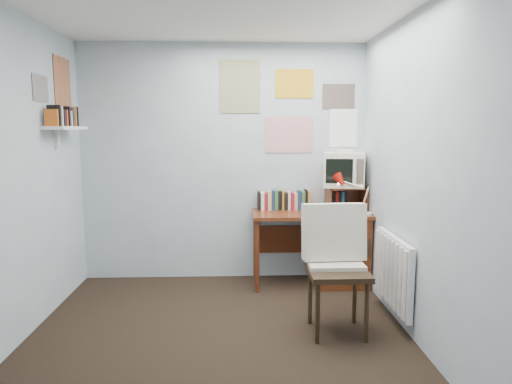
# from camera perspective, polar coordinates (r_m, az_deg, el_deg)

# --- Properties ---
(ground) EXTENTS (3.50, 3.50, 0.00)m
(ground) POSITION_cam_1_polar(r_m,az_deg,el_deg) (3.51, -4.82, -19.49)
(ground) COLOR black
(ground) RESTS_ON ground
(back_wall) EXTENTS (3.00, 0.02, 2.50)m
(back_wall) POSITION_cam_1_polar(r_m,az_deg,el_deg) (4.88, -4.10, 3.63)
(back_wall) COLOR #B2BFCC
(back_wall) RESTS_ON ground
(right_wall) EXTENTS (0.02, 3.50, 2.50)m
(right_wall) POSITION_cam_1_polar(r_m,az_deg,el_deg) (3.41, 20.98, 1.26)
(right_wall) COLOR #B2BFCC
(right_wall) RESTS_ON ground
(desk) EXTENTS (1.20, 0.55, 0.76)m
(desk) POSITION_cam_1_polar(r_m,az_deg,el_deg) (4.86, 9.95, -6.61)
(desk) COLOR #562713
(desk) RESTS_ON ground
(desk_chair) EXTENTS (0.51, 0.48, 0.99)m
(desk_chair) POSITION_cam_1_polar(r_m,az_deg,el_deg) (3.69, 10.19, -9.89)
(desk_chair) COLOR black
(desk_chair) RESTS_ON ground
(desk_lamp) EXTENTS (0.27, 0.23, 0.36)m
(desk_lamp) POSITION_cam_1_polar(r_m,az_deg,el_deg) (4.64, 13.81, -0.65)
(desk_lamp) COLOR #B0130B
(desk_lamp) RESTS_ON desk
(tv_riser) EXTENTS (0.40, 0.30, 0.25)m
(tv_riser) POSITION_cam_1_polar(r_m,az_deg,el_deg) (4.89, 11.17, -0.79)
(tv_riser) COLOR #562713
(tv_riser) RESTS_ON desk
(crt_tv) EXTENTS (0.49, 0.46, 0.39)m
(crt_tv) POSITION_cam_1_polar(r_m,az_deg,el_deg) (4.87, 10.99, 2.95)
(crt_tv) COLOR beige
(crt_tv) RESTS_ON tv_riser
(book_row) EXTENTS (0.60, 0.14, 0.22)m
(book_row) POSITION_cam_1_polar(r_m,az_deg,el_deg) (4.86, 3.72, -0.90)
(book_row) COLOR #562713
(book_row) RESTS_ON desk
(radiator) EXTENTS (0.09, 0.80, 0.60)m
(radiator) POSITION_cam_1_polar(r_m,az_deg,el_deg) (4.07, 16.79, -9.50)
(radiator) COLOR white
(radiator) RESTS_ON right_wall
(wall_shelf) EXTENTS (0.20, 0.62, 0.24)m
(wall_shelf) POSITION_cam_1_polar(r_m,az_deg,el_deg) (4.49, -22.74, 7.39)
(wall_shelf) COLOR white
(wall_shelf) RESTS_ON left_wall
(posters_back) EXTENTS (1.20, 0.01, 0.90)m
(posters_back) POSITION_cam_1_polar(r_m,az_deg,el_deg) (4.89, 4.20, 10.67)
(posters_back) COLOR white
(posters_back) RESTS_ON back_wall
(posters_left) EXTENTS (0.01, 0.70, 0.60)m
(posters_left) POSITION_cam_1_polar(r_m,az_deg,el_deg) (4.54, -24.14, 12.12)
(posters_left) COLOR white
(posters_left) RESTS_ON left_wall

